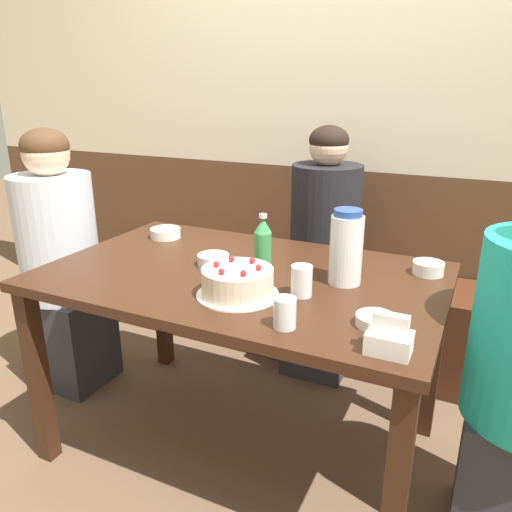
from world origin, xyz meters
name	(u,v)px	position (x,y,z in m)	size (l,w,h in m)	color
ground_plane	(243,443)	(0.00, 0.00, 0.00)	(12.00, 12.00, 0.00)	brown
back_wall	(336,109)	(0.00, 1.05, 1.25)	(4.80, 0.04, 2.50)	brown
bench_seat	(314,310)	(0.00, 0.83, 0.23)	(2.56, 0.38, 0.47)	#472314
dining_table	(242,295)	(0.00, 0.00, 0.65)	(1.39, 0.87, 0.74)	#381E11
birthday_cake	(238,282)	(0.08, -0.19, 0.78)	(0.26, 0.26, 0.11)	white
water_pitcher	(346,248)	(0.36, 0.06, 0.86)	(0.11, 0.11, 0.25)	white
soju_bottle	(263,243)	(0.05, 0.06, 0.83)	(0.06, 0.06, 0.20)	#388E4C
napkin_holder	(389,339)	(0.58, -0.34, 0.77)	(0.11, 0.08, 0.11)	white
bowl_soup_white	(213,260)	(-0.13, 0.02, 0.76)	(0.12, 0.12, 0.04)	white
bowl_rice_small	(428,268)	(0.60, 0.27, 0.76)	(0.11, 0.11, 0.04)	white
bowl_side_dish	(166,233)	(-0.49, 0.23, 0.76)	(0.13, 0.13, 0.04)	white
bowl_sauce_shallow	(375,320)	(0.52, -0.21, 0.75)	(0.11, 0.11, 0.03)	white
glass_water_tall	(302,281)	(0.26, -0.10, 0.79)	(0.07, 0.07, 0.10)	silver
glass_tumbler_short	(285,313)	(0.30, -0.33, 0.78)	(0.06, 0.06, 0.09)	silver
person_teal_shirt	(323,262)	(0.08, 0.70, 0.56)	(0.32, 0.34, 1.20)	#33333D
person_pale_blue_shirt	(61,267)	(-0.96, 0.06, 0.58)	(0.34, 0.34, 1.20)	#33333D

